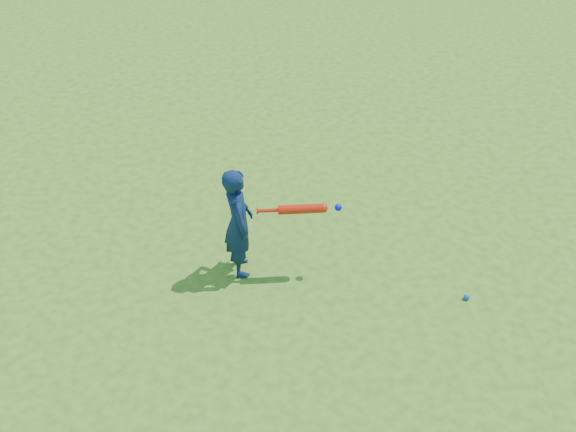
# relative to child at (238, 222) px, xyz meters

# --- Properties ---
(ground) EXTENTS (80.00, 80.00, 0.00)m
(ground) POSITION_rel_child_xyz_m (0.54, 0.44, -0.62)
(ground) COLOR #3C6D1A
(ground) RESTS_ON ground
(child) EXTENTS (0.37, 0.49, 1.24)m
(child) POSITION_rel_child_xyz_m (0.00, 0.00, 0.00)
(child) COLOR #0D1E3F
(child) RESTS_ON ground
(ground_ball_blue) EXTENTS (0.06, 0.06, 0.06)m
(ground_ball_blue) POSITION_rel_child_xyz_m (2.27, -0.56, -0.59)
(ground_ball_blue) COLOR blue
(ground_ball_blue) RESTS_ON ground
(bat_swing) EXTENTS (0.85, 0.11, 0.10)m
(bat_swing) POSITION_rel_child_xyz_m (0.66, -0.03, 0.17)
(bat_swing) COLOR red
(bat_swing) RESTS_ON ground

